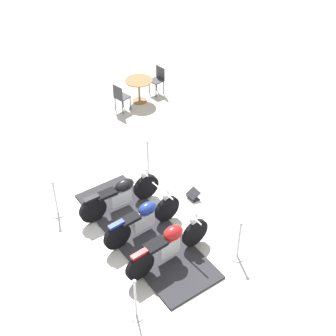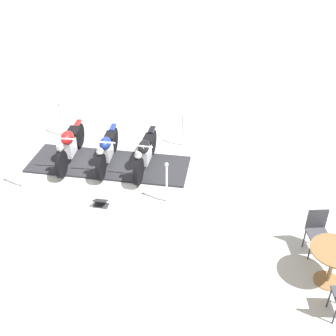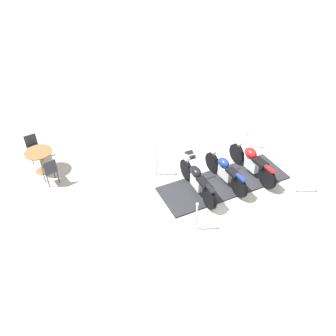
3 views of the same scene
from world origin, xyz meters
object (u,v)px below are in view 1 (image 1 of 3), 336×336
at_px(cafe_table, 139,85).
at_px(motorcycle_black, 121,194).
at_px(stanchion_right_rear, 148,163).
at_px(stanchion_left_rear, 57,204).
at_px(motorcycle_maroon, 170,243).
at_px(stanchion_left_front, 136,304).
at_px(info_placard, 193,196).
at_px(motorcycle_navy, 144,218).
at_px(stanchion_right_front, 238,247).
at_px(cafe_chair_across_table, 121,96).
at_px(cafe_chair_near_table, 158,78).

bearing_deg(cafe_table, motorcycle_black, -43.18).
bearing_deg(stanchion_right_rear, stanchion_left_rear, -95.61).
xyz_separation_m(motorcycle_maroon, stanchion_right_rear, (-2.67, 1.57, -0.18)).
bearing_deg(motorcycle_maroon, motorcycle_black, 86.78).
distance_m(stanchion_left_front, info_placard, 3.74).
bearing_deg(stanchion_left_rear, motorcycle_black, 54.53).
xyz_separation_m(motorcycle_navy, stanchion_right_front, (1.92, 1.12, -0.19)).
distance_m(motorcycle_navy, motorcycle_black, 1.01).
distance_m(motorcycle_maroon, stanchion_left_rear, 3.13).
height_order(motorcycle_black, stanchion_right_front, stanchion_right_front).
bearing_deg(stanchion_left_rear, cafe_chair_across_table, 124.71).
xyz_separation_m(motorcycle_navy, cafe_table, (-4.81, 3.66, 0.09)).
bearing_deg(motorcycle_maroon, cafe_chair_across_table, 65.02).
bearing_deg(stanchion_right_rear, motorcycle_black, -64.70).
bearing_deg(cafe_chair_near_table, motorcycle_navy, 45.48).
xyz_separation_m(motorcycle_black, stanchion_left_rear, (-0.91, -1.28, -0.20)).
bearing_deg(motorcycle_navy, info_placard, 7.53).
bearing_deg(info_placard, motorcycle_maroon, -51.71).
xyz_separation_m(stanchion_left_front, cafe_chair_near_table, (-6.49, 6.02, 0.17)).
bearing_deg(stanchion_left_front, cafe_chair_near_table, 137.14).
height_order(motorcycle_maroon, stanchion_left_front, stanchion_left_front).
xyz_separation_m(motorcycle_maroon, motorcycle_black, (-2.02, 0.19, -0.05)).
height_order(motorcycle_navy, cafe_chair_across_table, motorcycle_navy).
bearing_deg(stanchion_left_rear, stanchion_right_front, 31.04).
relative_size(motorcycle_navy, motorcycle_black, 0.97).
relative_size(motorcycle_maroon, motorcycle_black, 1.03).
relative_size(motorcycle_black, stanchion_left_front, 1.95).
relative_size(motorcycle_black, stanchion_right_front, 2.03).
xyz_separation_m(stanchion_left_front, cafe_chair_across_table, (-6.37, 4.38, 0.17)).
height_order(motorcycle_maroon, stanchion_right_front, stanchion_right_front).
height_order(info_placard, cafe_chair_across_table, cafe_chair_across_table).
bearing_deg(stanchion_right_rear, motorcycle_navy, -41.63).
xyz_separation_m(motorcycle_black, stanchion_left_front, (2.66, -1.63, -0.13)).
height_order(motorcycle_maroon, cafe_chair_near_table, motorcycle_maroon).
distance_m(motorcycle_navy, stanchion_left_rear, 2.27).
bearing_deg(stanchion_left_front, stanchion_right_front, 84.39).
xyz_separation_m(stanchion_left_rear, cafe_chair_across_table, (-2.79, 4.03, 0.24)).
height_order(motorcycle_maroon, cafe_table, motorcycle_maroon).
bearing_deg(motorcycle_navy, cafe_table, 55.11).
distance_m(motorcycle_maroon, motorcycle_black, 2.03).
bearing_deg(motorcycle_maroon, stanchion_right_front, -34.45).
height_order(motorcycle_navy, info_placard, motorcycle_navy).
bearing_deg(stanchion_left_rear, motorcycle_maroon, 20.40).
bearing_deg(info_placard, stanchion_right_front, -10.37).
bearing_deg(cafe_table, cafe_chair_across_table, -83.35).
xyz_separation_m(motorcycle_maroon, cafe_chair_across_table, (-5.72, 2.94, -0.01)).
xyz_separation_m(motorcycle_black, cafe_chair_across_table, (-3.70, 2.75, 0.04)).
xyz_separation_m(stanchion_right_front, stanchion_right_rear, (-3.58, 0.35, 0.06)).
bearing_deg(info_placard, cafe_table, 162.92).
xyz_separation_m(stanchion_right_front, cafe_chair_across_table, (-6.63, 1.72, 0.23)).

